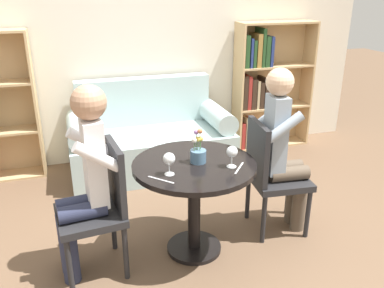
{
  "coord_description": "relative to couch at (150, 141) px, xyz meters",
  "views": [
    {
      "loc": [
        -0.77,
        -2.4,
        1.84
      ],
      "look_at": [
        0.0,
        0.05,
        0.82
      ],
      "focal_mm": 38.0,
      "sensor_mm": 36.0,
      "label": 1
    }
  ],
  "objects": [
    {
      "name": "ground_plane",
      "position": [
        0.0,
        -1.5,
        -0.31
      ],
      "size": [
        16.0,
        16.0,
        0.0
      ],
      "primitive_type": "plane",
      "color": "brown"
    },
    {
      "name": "back_wall",
      "position": [
        0.0,
        0.43,
        1.04
      ],
      "size": [
        5.2,
        0.05,
        2.7
      ],
      "color": "silver",
      "rests_on": "ground_plane"
    },
    {
      "name": "round_table",
      "position": [
        0.0,
        -1.5,
        0.23
      ],
      "size": [
        0.85,
        0.85,
        0.7
      ],
      "color": "black",
      "rests_on": "ground_plane"
    },
    {
      "name": "couch",
      "position": [
        0.0,
        0.0,
        0.0
      ],
      "size": [
        1.64,
        0.8,
        0.92
      ],
      "color": "#A8C1C1",
      "rests_on": "ground_plane"
    },
    {
      "name": "bookshelf_right",
      "position": [
        1.4,
        0.27,
        0.43
      ],
      "size": [
        0.91,
        0.28,
        1.45
      ],
      "color": "tan",
      "rests_on": "ground_plane"
    },
    {
      "name": "chair_left",
      "position": [
        -0.65,
        -1.5,
        0.18
      ],
      "size": [
        0.46,
        0.46,
        0.9
      ],
      "rotation": [
        0.0,
        0.0,
        -1.47
      ],
      "color": "#232326",
      "rests_on": "ground_plane"
    },
    {
      "name": "chair_right",
      "position": [
        0.65,
        -1.4,
        0.18
      ],
      "size": [
        0.46,
        0.46,
        0.9
      ],
      "rotation": [
        0.0,
        0.0,
        1.47
      ],
      "color": "#232326",
      "rests_on": "ground_plane"
    },
    {
      "name": "person_left",
      "position": [
        -0.73,
        -1.51,
        0.39
      ],
      "size": [
        0.44,
        0.37,
        1.29
      ],
      "rotation": [
        0.0,
        0.0,
        -1.47
      ],
      "color": "#282D47",
      "rests_on": "ground_plane"
    },
    {
      "name": "person_right",
      "position": [
        0.73,
        -1.42,
        0.37
      ],
      "size": [
        0.44,
        0.37,
        1.3
      ],
      "rotation": [
        0.0,
        0.0,
        1.47
      ],
      "color": "brown",
      "rests_on": "ground_plane"
    },
    {
      "name": "wine_glass_left",
      "position": [
        -0.21,
        -1.62,
        0.49
      ],
      "size": [
        0.08,
        0.08,
        0.15
      ],
      "color": "white",
      "rests_on": "round_table"
    },
    {
      "name": "wine_glass_right",
      "position": [
        0.22,
        -1.63,
        0.49
      ],
      "size": [
        0.08,
        0.08,
        0.15
      ],
      "color": "white",
      "rests_on": "round_table"
    },
    {
      "name": "flower_vase",
      "position": [
        0.03,
        -1.49,
        0.46
      ],
      "size": [
        0.11,
        0.11,
        0.25
      ],
      "color": "slate",
      "rests_on": "round_table"
    },
    {
      "name": "knife_left_setting",
      "position": [
        0.26,
        -1.67,
        0.39
      ],
      "size": [
        0.13,
        0.15,
        0.0
      ],
      "color": "silver",
      "rests_on": "round_table"
    },
    {
      "name": "fork_left_setting",
      "position": [
        -0.28,
        -1.68,
        0.39
      ],
      "size": [
        0.14,
        0.15,
        0.0
      ],
      "color": "silver",
      "rests_on": "round_table"
    }
  ]
}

